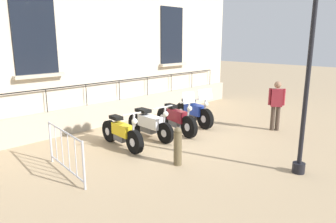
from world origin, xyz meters
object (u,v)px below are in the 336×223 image
object	(u,v)px
motorcycle_blue	(194,112)
motorcycle_yellow	(122,133)
motorcycle_white	(150,124)
bollard	(178,146)
lamppost	(315,9)
motorcycle_maroon	(176,119)
pedestrian_standing	(276,103)
crowd_barrier	(65,151)

from	to	relation	value
motorcycle_blue	motorcycle_yellow	bearing A→B (deg)	-89.04
motorcycle_yellow	motorcycle_white	size ratio (longest dim) A/B	0.94
motorcycle_blue	bollard	distance (m)	3.72
lamppost	bollard	distance (m)	4.21
motorcycle_yellow	motorcycle_maroon	distance (m)	2.13
motorcycle_maroon	motorcycle_blue	xyz separation A→B (m)	(-0.20, 1.14, 0.00)
motorcycle_blue	pedestrian_standing	size ratio (longest dim) A/B	1.19
motorcycle_yellow	crowd_barrier	bearing A→B (deg)	-74.43
motorcycle_blue	lamppost	size ratio (longest dim) A/B	0.43
motorcycle_white	bollard	size ratio (longest dim) A/B	2.19
motorcycle_white	bollard	world-z (taller)	motorcycle_white
crowd_barrier	bollard	size ratio (longest dim) A/B	2.04
motorcycle_maroon	bollard	size ratio (longest dim) A/B	2.19
lamppost	bollard	size ratio (longest dim) A/B	4.82
lamppost	pedestrian_standing	xyz separation A→B (m)	(-1.97, 2.88, -2.68)
crowd_barrier	bollard	world-z (taller)	crowd_barrier
motorcycle_white	lamppost	world-z (taller)	lamppost
motorcycle_yellow	bollard	size ratio (longest dim) A/B	2.07
bollard	pedestrian_standing	bearing A→B (deg)	85.55
motorcycle_yellow	pedestrian_standing	xyz separation A→B (m)	(2.34, 4.63, 0.53)
bollard	lamppost	bearing A→B (deg)	34.46
crowd_barrier	bollard	distance (m)	2.60
motorcycle_white	pedestrian_standing	size ratio (longest dim) A/B	1.26
motorcycle_maroon	motorcycle_yellow	bearing A→B (deg)	-93.80
motorcycle_white	pedestrian_standing	xyz separation A→B (m)	(2.40, 3.50, 0.50)
lamppost	bollard	bearing A→B (deg)	-145.54
motorcycle_white	pedestrian_standing	distance (m)	4.27
motorcycle_white	lamppost	bearing A→B (deg)	8.08
motorcycle_white	bollard	bearing A→B (deg)	-25.33
motorcycle_yellow	motorcycle_maroon	bearing A→B (deg)	86.20
motorcycle_yellow	lamppost	bearing A→B (deg)	22.16
motorcycle_yellow	motorcycle_white	distance (m)	1.14
crowd_barrier	bollard	xyz separation A→B (m)	(1.43, 2.17, -0.08)
motorcycle_yellow	motorcycle_blue	distance (m)	3.27
bollard	pedestrian_standing	world-z (taller)	pedestrian_standing
motorcycle_white	motorcycle_maroon	world-z (taller)	motorcycle_maroon
bollard	pedestrian_standing	size ratio (longest dim) A/B	0.58
motorcycle_yellow	motorcycle_white	world-z (taller)	same
lamppost	motorcycle_blue	bearing A→B (deg)	160.89
motorcycle_blue	crowd_barrier	xyz separation A→B (m)	(0.61, -5.28, 0.11)
lamppost	bollard	xyz separation A→B (m)	(-2.32, -1.59, -3.13)
motorcycle_yellow	motorcycle_blue	xyz separation A→B (m)	(-0.05, 3.27, 0.05)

